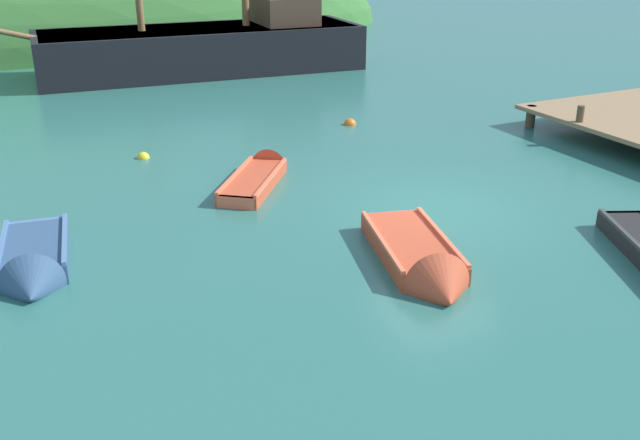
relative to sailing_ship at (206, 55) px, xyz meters
The scene contains 7 objects.
ground_plane 17.00m from the sailing_ship, 90.80° to the right, with size 120.00×120.00×0.00m, color #2D6B60.
sailing_ship is the anchor object (origin of this frame).
rowboat_outer_left 18.34m from the sailing_ship, 117.07° to the right, with size 1.53×3.08×1.09m.
rowboat_portside 13.87m from the sailing_ship, 102.40° to the right, with size 2.79×3.26×0.89m.
rowboat_far 19.38m from the sailing_ship, 96.38° to the right, with size 2.05×3.63×1.17m.
buoy_yellow 11.77m from the sailing_ship, 115.69° to the right, with size 0.33×0.33×0.33m, color yellow.
buoy_orange 10.13m from the sailing_ship, 82.23° to the right, with size 0.38×0.38×0.38m, color orange.
Camera 1 is at (-8.50, -11.64, 5.70)m, focal length 39.91 mm.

